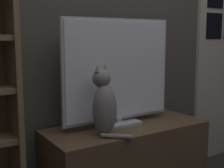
{
  "coord_description": "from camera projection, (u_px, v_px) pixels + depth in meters",
  "views": [
    {
      "loc": [
        -1.18,
        -0.69,
        1.13
      ],
      "look_at": [
        -0.13,
        0.93,
        0.83
      ],
      "focal_mm": 50.0,
      "sensor_mm": 36.0,
      "label": 1
    }
  ],
  "objects": [
    {
      "name": "wall_back",
      "position": [
        105.0,
        12.0,
        2.2
      ],
      "size": [
        4.8,
        0.05,
        2.6
      ],
      "color": "#47423D",
      "rests_on": "ground_plane"
    },
    {
      "name": "tv_stand",
      "position": [
        126.0,
        163.0,
        2.13
      ],
      "size": [
        1.1,
        0.46,
        0.54
      ],
      "color": "brown",
      "rests_on": "ground_plane"
    },
    {
      "name": "tv",
      "position": [
        118.0,
        73.0,
        2.06
      ],
      "size": [
        0.81,
        0.17,
        0.71
      ],
      "color": "#B7B7BC",
      "rests_on": "tv_stand"
    },
    {
      "name": "cat",
      "position": [
        104.0,
        105.0,
        1.87
      ],
      "size": [
        0.19,
        0.27,
        0.43
      ],
      "rotation": [
        0.0,
        0.0,
        0.21
      ],
      "color": "gray",
      "rests_on": "tv_stand"
    }
  ]
}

